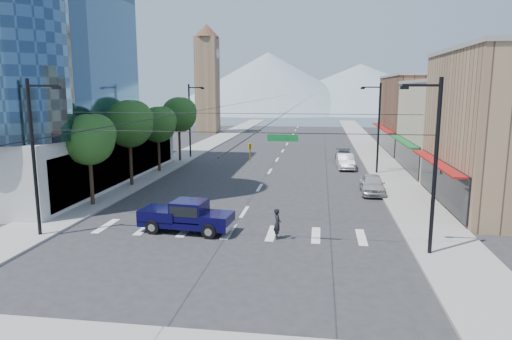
% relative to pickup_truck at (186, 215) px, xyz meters
% --- Properties ---
extents(ground, '(160.00, 160.00, 0.00)m').
position_rel_pickup_truck_xyz_m(ground, '(2.71, -1.17, -0.99)').
color(ground, '#28282B').
rests_on(ground, ground).
extents(sidewalk_left, '(4.00, 120.00, 0.15)m').
position_rel_pickup_truck_xyz_m(sidewalk_left, '(-9.29, 38.83, -0.92)').
color(sidewalk_left, gray).
rests_on(sidewalk_left, ground).
extents(sidewalk_right, '(4.00, 120.00, 0.15)m').
position_rel_pickup_truck_xyz_m(sidewalk_right, '(14.71, 38.83, -0.92)').
color(sidewalk_right, gray).
rests_on(sidewalk_right, ground).
extents(shop_mid, '(12.00, 14.00, 9.00)m').
position_rel_pickup_truck_xyz_m(shop_mid, '(22.71, 22.83, 3.51)').
color(shop_mid, tan).
rests_on(shop_mid, ground).
extents(shop_far, '(12.00, 18.00, 10.00)m').
position_rel_pickup_truck_xyz_m(shop_far, '(22.71, 38.83, 4.01)').
color(shop_far, brown).
rests_on(shop_far, ground).
extents(clock_tower, '(4.80, 4.80, 20.40)m').
position_rel_pickup_truck_xyz_m(clock_tower, '(-13.79, 60.83, 9.65)').
color(clock_tower, '#8C6B4C').
rests_on(clock_tower, ground).
extents(mountain_left, '(80.00, 80.00, 22.00)m').
position_rel_pickup_truck_xyz_m(mountain_left, '(-12.29, 148.83, 10.01)').
color(mountain_left, gray).
rests_on(mountain_left, ground).
extents(mountain_right, '(90.00, 90.00, 18.00)m').
position_rel_pickup_truck_xyz_m(mountain_right, '(22.71, 158.83, 8.01)').
color(mountain_right, gray).
rests_on(mountain_right, ground).
extents(tree_near, '(3.65, 3.64, 6.71)m').
position_rel_pickup_truck_xyz_m(tree_near, '(-8.36, 4.93, 4.00)').
color(tree_near, black).
rests_on(tree_near, ground).
extents(tree_midnear, '(4.09, 4.09, 7.52)m').
position_rel_pickup_truck_xyz_m(tree_midnear, '(-8.36, 11.93, 4.60)').
color(tree_midnear, black).
rests_on(tree_midnear, ground).
extents(tree_midfar, '(3.65, 3.64, 6.71)m').
position_rel_pickup_truck_xyz_m(tree_midfar, '(-8.36, 18.93, 4.00)').
color(tree_midfar, black).
rests_on(tree_midfar, ground).
extents(tree_far, '(4.09, 4.09, 7.52)m').
position_rel_pickup_truck_xyz_m(tree_far, '(-8.36, 25.93, 4.60)').
color(tree_far, black).
rests_on(tree_far, ground).
extents(signal_rig, '(21.80, 0.20, 9.00)m').
position_rel_pickup_truck_xyz_m(signal_rig, '(2.90, -2.17, 3.65)').
color(signal_rig, black).
rests_on(signal_rig, ground).
extents(lamp_pole_nw, '(2.00, 0.25, 9.00)m').
position_rel_pickup_truck_xyz_m(lamp_pole_nw, '(-7.95, 28.83, 3.95)').
color(lamp_pole_nw, black).
rests_on(lamp_pole_nw, ground).
extents(lamp_pole_ne, '(2.00, 0.25, 9.00)m').
position_rel_pickup_truck_xyz_m(lamp_pole_ne, '(13.38, 20.83, 3.95)').
color(lamp_pole_ne, black).
rests_on(lamp_pole_ne, ground).
extents(pickup_truck, '(5.81, 2.64, 1.91)m').
position_rel_pickup_truck_xyz_m(pickup_truck, '(0.00, 0.00, 0.00)').
color(pickup_truck, '#090735').
rests_on(pickup_truck, ground).
extents(pedestrian, '(0.54, 0.71, 1.76)m').
position_rel_pickup_truck_xyz_m(pedestrian, '(5.52, -0.55, -0.11)').
color(pedestrian, black).
rests_on(pedestrian, ground).
extents(parked_car_near, '(1.93, 4.66, 1.58)m').
position_rel_pickup_truck_xyz_m(parked_car_near, '(12.11, 11.81, -0.20)').
color(parked_car_near, '#B9B9BE').
rests_on(parked_car_near, ground).
extents(parked_car_mid, '(1.92, 4.89, 1.59)m').
position_rel_pickup_truck_xyz_m(parked_car_mid, '(10.53, 23.62, -0.20)').
color(parked_car_mid, silver).
rests_on(parked_car_mid, ground).
extents(parked_car_far, '(2.00, 4.85, 1.40)m').
position_rel_pickup_truck_xyz_m(parked_car_far, '(10.58, 27.55, -0.29)').
color(parked_car_far, '#28282A').
rests_on(parked_car_far, ground).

